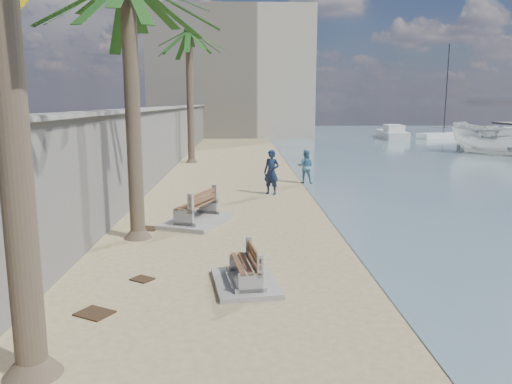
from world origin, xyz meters
name	(u,v)px	position (x,y,z in m)	size (l,w,h in m)	color
ground_plane	(298,337)	(0.00, 0.00, 0.00)	(140.00, 140.00, 0.00)	tan
seawall	(164,141)	(-5.20, 20.00, 1.75)	(0.45, 70.00, 3.50)	gray
wall_cap	(163,108)	(-5.20, 20.00, 3.55)	(0.80, 70.00, 0.12)	gray
end_building	(232,75)	(-2.00, 52.00, 7.00)	(18.00, 12.00, 14.00)	#B7AA93
bench_near	(245,270)	(-0.86, 2.43, 0.35)	(1.56, 2.06, 0.79)	gray
bench_far	(197,210)	(-2.38, 8.01, 0.45)	(2.46, 2.92, 1.03)	gray
palm_back	(189,34)	(-4.17, 24.60, 8.04)	(5.00, 5.00, 9.08)	brown
pedestrian_sign	(9,27)	(-5.00, 1.50, 5.15)	(0.78, 0.07, 2.40)	#2D2D33
streetlight	(130,27)	(-5.10, 12.00, 6.64)	(0.28, 0.28, 5.12)	#2D2D33
person_a	(271,169)	(0.33, 13.09, 1.09)	(0.78, 0.53, 2.17)	#16213C
person_b	(306,165)	(2.16, 16.05, 0.89)	(0.86, 0.67, 1.79)	teal
boat_cruiser	(500,137)	(18.43, 29.17, 1.31)	(2.91, 3.00, 3.43)	silver
yacht_far	(392,135)	(15.44, 46.24, 0.35)	(7.76, 2.17, 1.50)	silver
sailboat_west	(444,135)	(20.99, 45.89, 0.35)	(6.39, 4.02, 10.05)	silver
debris_b	(95,313)	(-3.66, 1.03, 0.01)	(0.62, 0.50, 0.03)	#382616
debris_c	(148,228)	(-3.85, 7.34, 0.01)	(0.67, 0.54, 0.03)	#382616
debris_d	(142,279)	(-3.13, 2.82, 0.01)	(0.45, 0.36, 0.03)	#382616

